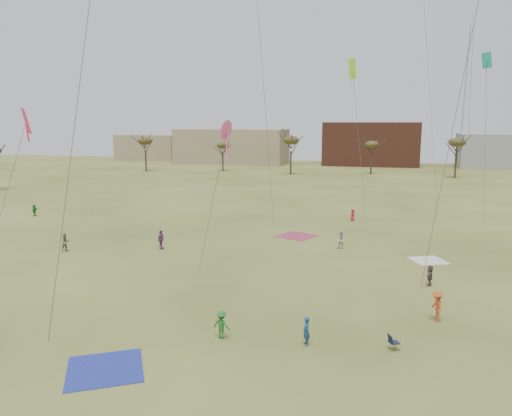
% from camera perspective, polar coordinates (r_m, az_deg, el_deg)
% --- Properties ---
extents(ground, '(260.00, 260.00, 0.00)m').
position_cam_1_polar(ground, '(27.99, -6.60, -15.37)').
color(ground, '#43531A').
rests_on(ground, ground).
extents(flyer_near_center, '(1.14, 0.81, 1.59)m').
position_cam_1_polar(flyer_near_center, '(28.11, -4.03, -13.44)').
color(flyer_near_center, '#246C2A').
rests_on(flyer_near_center, ground).
extents(flyer_near_right, '(0.59, 0.69, 1.59)m').
position_cam_1_polar(flyer_near_right, '(27.42, 5.89, -14.09)').
color(flyer_near_right, navy).
rests_on(flyer_near_right, ground).
extents(spectator_fore_b, '(1.01, 1.08, 1.77)m').
position_cam_1_polar(spectator_fore_b, '(49.14, -21.35, -3.75)').
color(spectator_fore_b, '#857254').
rests_on(spectator_fore_b, ground).
extents(spectator_fore_c, '(0.66, 1.50, 1.56)m').
position_cam_1_polar(spectator_fore_c, '(38.74, 19.63, -7.39)').
color(spectator_fore_c, brown).
rests_on(spectator_fore_c, ground).
extents(flyer_mid_b, '(0.98, 1.35, 1.87)m').
position_cam_1_polar(flyer_mid_b, '(32.22, 20.34, -10.67)').
color(flyer_mid_b, '#C64D25').
rests_on(flyer_mid_b, ground).
extents(spectator_mid_d, '(0.51, 1.11, 1.85)m').
position_cam_1_polar(spectator_mid_d, '(47.50, -11.04, -3.65)').
color(spectator_mid_d, '#813B8F').
rests_on(spectator_mid_d, ground).
extents(spectator_mid_e, '(1.00, 0.88, 1.72)m').
position_cam_1_polar(spectator_mid_e, '(47.39, 9.91, -3.72)').
color(spectator_mid_e, silver).
rests_on(spectator_mid_e, ground).
extents(flyer_far_a, '(0.71, 1.47, 1.52)m').
position_cam_1_polar(flyer_far_a, '(69.25, -24.45, -0.24)').
color(flyer_far_a, '#277732').
rests_on(flyer_far_a, ground).
extents(flyer_far_b, '(0.73, 0.85, 1.46)m').
position_cam_1_polar(flyer_far_b, '(61.21, 11.21, -0.79)').
color(flyer_far_b, '#B01E39').
rests_on(flyer_far_b, ground).
extents(blanket_blue, '(4.92, 4.92, 0.03)m').
position_cam_1_polar(blanket_blue, '(26.28, -17.22, -17.55)').
color(blanket_blue, '#223096').
rests_on(blanket_blue, ground).
extents(blanket_cream, '(3.64, 3.64, 0.03)m').
position_cam_1_polar(blanket_cream, '(45.56, 19.48, -5.82)').
color(blanket_cream, white).
rests_on(blanket_cream, ground).
extents(blanket_plum, '(4.56, 4.56, 0.03)m').
position_cam_1_polar(blanket_plum, '(52.24, 4.76, -3.29)').
color(blanket_plum, '#A33251').
rests_on(blanket_plum, ground).
extents(camp_chair_center, '(0.71, 0.69, 0.87)m').
position_cam_1_polar(camp_chair_center, '(27.94, 15.77, -15.17)').
color(camp_chair_center, '#131C35').
rests_on(camp_chair_center, ground).
extents(kites_aloft, '(70.72, 50.76, 27.87)m').
position_cam_1_polar(kites_aloft, '(52.63, 9.96, 21.80)').
color(kites_aloft, '#A9D223').
rests_on(kites_aloft, ground).
extents(tree_line, '(117.44, 49.32, 8.91)m').
position_cam_1_polar(tree_line, '(103.45, 8.18, 7.17)').
color(tree_line, '#3A2B1E').
rests_on(tree_line, ground).
extents(building_tan, '(32.00, 14.00, 10.00)m').
position_cam_1_polar(building_tan, '(145.61, -2.84, 7.21)').
color(building_tan, '#937F60').
rests_on(building_tan, ground).
extents(building_brick, '(26.00, 16.00, 12.00)m').
position_cam_1_polar(building_brick, '(143.66, 13.29, 7.32)').
color(building_brick, brown).
rests_on(building_brick, ground).
extents(building_grey, '(24.00, 12.00, 9.00)m').
position_cam_1_polar(building_grey, '(144.91, 27.28, 5.91)').
color(building_grey, gray).
rests_on(building_grey, ground).
extents(building_tan_west, '(20.00, 12.00, 8.00)m').
position_cam_1_polar(building_tan_west, '(163.63, -12.20, 6.95)').
color(building_tan_west, '#937F60').
rests_on(building_tan_west, ground).
extents(radio_tower, '(1.51, 1.72, 41.00)m').
position_cam_1_polar(radio_tower, '(150.05, 23.36, 11.94)').
color(radio_tower, '#9EA3A8').
rests_on(radio_tower, ground).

